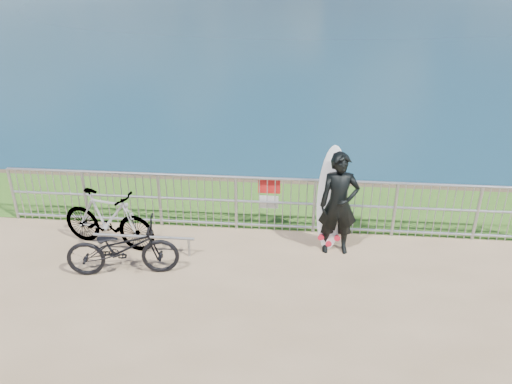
# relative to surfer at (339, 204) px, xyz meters

# --- Properties ---
(grass_strip) EXTENTS (120.00, 120.00, 0.00)m
(grass_strip) POSITION_rel_surfer_xyz_m (-1.40, 1.73, -0.93)
(grass_strip) COLOR #295317
(grass_strip) RESTS_ON ground
(railing) EXTENTS (10.06, 0.10, 1.13)m
(railing) POSITION_rel_surfer_xyz_m (-1.38, 0.64, -0.36)
(railing) COLOR #93969B
(railing) RESTS_ON ground
(surfer) EXTENTS (0.72, 0.50, 1.88)m
(surfer) POSITION_rel_surfer_xyz_m (0.00, 0.00, 0.00)
(surfer) COLOR black
(surfer) RESTS_ON ground
(surfboard) EXTENTS (0.56, 0.51, 1.91)m
(surfboard) POSITION_rel_surfer_xyz_m (-0.13, 0.17, -0.06)
(surfboard) COLOR white
(surfboard) RESTS_ON ground
(bicycle_near) EXTENTS (1.93, 0.95, 0.97)m
(bicycle_near) POSITION_rel_surfer_xyz_m (-3.57, -1.06, -0.46)
(bicycle_near) COLOR black
(bicycle_near) RESTS_ON ground
(bicycle_far) EXTENTS (1.92, 0.92, 1.11)m
(bicycle_far) POSITION_rel_surfer_xyz_m (-4.12, -0.22, -0.39)
(bicycle_far) COLOR black
(bicycle_far) RESTS_ON ground
(bike_rack) EXTENTS (1.83, 0.05, 0.38)m
(bike_rack) POSITION_rel_surfer_xyz_m (-3.42, -0.44, -0.63)
(bike_rack) COLOR #93969B
(bike_rack) RESTS_ON ground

